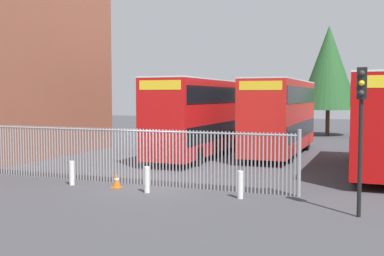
{
  "coord_description": "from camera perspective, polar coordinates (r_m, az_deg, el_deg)",
  "views": [
    {
      "loc": [
        8.01,
        -16.44,
        3.49
      ],
      "look_at": [
        0.0,
        4.0,
        2.0
      ],
      "focal_mm": 44.18,
      "sensor_mm": 36.0,
      "label": 1
    }
  ],
  "objects": [
    {
      "name": "bollard_near_left",
      "position": [
        19.15,
        -14.31,
        -5.29
      ],
      "size": [
        0.2,
        0.2,
        0.95
      ],
      "primitive_type": "cylinder",
      "color": "silver",
      "rests_on": "ground"
    },
    {
      "name": "double_decker_bus_far_back",
      "position": [
        41.18,
        6.75,
        2.37
      ],
      "size": [
        2.54,
        10.81,
        4.42
      ],
      "color": "#B70C0C",
      "rests_on": "ground"
    },
    {
      "name": "tree_tall_back",
      "position": [
        43.53,
        16.16,
        7.01
      ],
      "size": [
        5.16,
        5.16,
        9.68
      ],
      "color": "#4C3823",
      "rests_on": "ground"
    },
    {
      "name": "traffic_cone_by_gate",
      "position": [
        18.22,
        -9.1,
        -6.28
      ],
      "size": [
        0.34,
        0.34,
        0.59
      ],
      "color": "orange",
      "rests_on": "ground"
    },
    {
      "name": "ground_plane",
      "position": [
        25.96,
        3.23,
        -3.85
      ],
      "size": [
        100.0,
        100.0,
        0.0
      ],
      "primitive_type": "plane",
      "color": "#3D3D42"
    },
    {
      "name": "palisade_fence",
      "position": [
        19.01,
        -7.95,
        -3.13
      ],
      "size": [
        13.74,
        0.14,
        2.35
      ],
      "color": "gray",
      "rests_on": "ground"
    },
    {
      "name": "double_decker_bus_behind_fence_right",
      "position": [
        26.99,
        1.0,
        1.62
      ],
      "size": [
        2.54,
        10.81,
        4.42
      ],
      "color": "red",
      "rests_on": "ground"
    },
    {
      "name": "bollard_center_front",
      "position": [
        17.2,
        -5.46,
        -6.23
      ],
      "size": [
        0.2,
        0.2,
        0.95
      ],
      "primitive_type": "cylinder",
      "color": "silver",
      "rests_on": "ground"
    },
    {
      "name": "traffic_light_kerbside",
      "position": [
        14.27,
        19.74,
        1.63
      ],
      "size": [
        0.28,
        0.33,
        4.3
      ],
      "color": "black",
      "rests_on": "ground"
    },
    {
      "name": "double_decker_bus_behind_fence_left",
      "position": [
        28.45,
        10.69,
        1.67
      ],
      "size": [
        2.54,
        10.81,
        4.42
      ],
      "color": "red",
      "rests_on": "ground"
    },
    {
      "name": "bollard_near_right",
      "position": [
        16.24,
        5.85,
        -6.83
      ],
      "size": [
        0.2,
        0.2,
        0.95
      ],
      "primitive_type": "cylinder",
      "color": "silver",
      "rests_on": "ground"
    }
  ]
}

